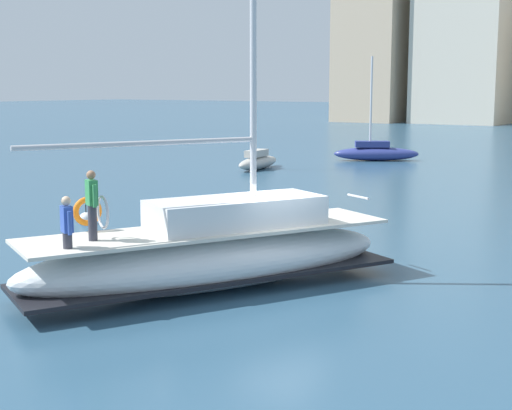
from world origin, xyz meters
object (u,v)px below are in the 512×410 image
moored_sloop_near (258,160)px  moored_cutter_left (376,152)px  main_sailboat (213,252)px  mooring_buoy (86,220)px

moored_sloop_near → moored_cutter_left: size_ratio=1.07×
main_sailboat → mooring_buoy: size_ratio=13.53×
main_sailboat → moored_cutter_left: size_ratio=1.72×
main_sailboat → mooring_buoy: main_sailboat is taller
moored_cutter_left → main_sailboat: bearing=-71.8°
mooring_buoy → main_sailboat: bearing=-26.1°
main_sailboat → moored_sloop_near: bearing=121.4°
mooring_buoy → moored_cutter_left: bearing=92.9°
main_sailboat → moored_sloop_near: 26.95m
moored_sloop_near → moored_cutter_left: 9.38m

